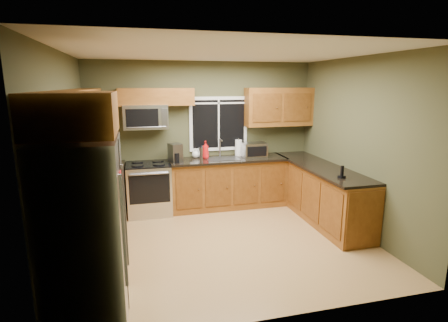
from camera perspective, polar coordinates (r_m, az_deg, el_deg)
name	(u,v)px	position (r m, az deg, el deg)	size (l,w,h in m)	color
floor	(226,242)	(5.32, 0.39, -13.02)	(4.20, 4.20, 0.00)	#AB804B
ceiling	(227,52)	(4.82, 0.44, 17.35)	(4.20, 4.20, 0.00)	white
back_wall	(203,135)	(6.63, -3.45, 4.29)	(4.20, 4.20, 0.00)	#44452A
front_wall	(275,189)	(3.23, 8.37, -4.57)	(4.20, 4.20, 0.00)	#44452A
left_wall	(65,160)	(4.83, -24.48, 0.12)	(3.60, 3.60, 0.00)	#44452A
right_wall	(358,146)	(5.78, 21.06, 2.27)	(3.60, 3.60, 0.00)	#44452A
window	(219,124)	(6.65, -0.89, 6.10)	(1.12, 0.03, 1.02)	white
base_cabinets_left	(100,212)	(5.48, -19.65, -7.90)	(0.60, 2.65, 0.90)	brown
countertop_left	(99,181)	(5.34, -19.75, -3.15)	(0.65, 2.65, 0.04)	black
base_cabinets_back	(228,183)	(6.62, 0.67, -3.67)	(2.17, 0.60, 0.90)	brown
countertop_back	(228,159)	(6.48, 0.74, 0.26)	(2.17, 0.65, 0.04)	black
base_cabinets_peninsula	(320,193)	(6.27, 15.34, -5.05)	(0.60, 2.52, 0.90)	brown
countertop_peninsula	(320,166)	(6.14, 15.35, -0.87)	(0.65, 2.50, 0.04)	black
upper_cabinets_left	(81,116)	(5.20, -22.27, 6.81)	(0.33, 2.65, 0.72)	brown
upper_cabinets_back_left	(156,97)	(6.30, -11.00, 10.24)	(1.30, 0.33, 0.30)	brown
upper_cabinets_back_right	(279,107)	(6.83, 8.94, 8.71)	(1.30, 0.33, 0.72)	brown
upper_cabinet_over_fridge	(74,114)	(3.41, -23.34, 7.10)	(0.72, 0.90, 0.38)	brown
refrigerator	(85,232)	(3.67, -21.80, -10.71)	(0.74, 0.90, 1.80)	#B7B7BC
range	(149,188)	(6.39, -12.12, -4.38)	(0.76, 0.69, 0.94)	#B7B7BC
microwave	(146,117)	(6.29, -12.69, 7.05)	(0.76, 0.41, 0.42)	#B7B7BC
sink	(222,158)	(6.46, -0.29, 0.52)	(0.60, 0.42, 0.36)	slate
toaster_oven	(254,150)	(6.60, 4.95, 1.82)	(0.44, 0.34, 0.27)	#B7B7BC
coffee_maker	(175,153)	(6.22, -7.94, 1.24)	(0.26, 0.31, 0.32)	slate
kettle	(202,152)	(6.52, -3.60, 1.49)	(0.17, 0.17, 0.24)	#B7B7BC
paper_towel_roll	(238,148)	(6.71, 2.37, 2.17)	(0.17, 0.17, 0.34)	white
soap_bottle_a	(206,150)	(6.47, -3.03, 1.87)	(0.12, 0.13, 0.32)	red
soap_bottle_c	(196,153)	(6.54, -4.67, 1.31)	(0.14, 0.14, 0.18)	white
cordless_phone	(342,174)	(5.40, 18.68, -2.06)	(0.10, 0.10, 0.19)	black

